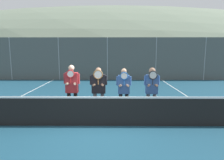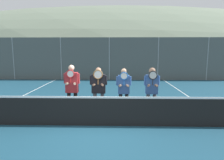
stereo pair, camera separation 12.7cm
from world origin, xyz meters
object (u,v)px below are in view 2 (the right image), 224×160
Objects in this scene: player_center_left at (99,87)px; player_rightmost at (152,88)px; car_far_left at (42,66)px; car_right_of_center at (203,67)px; player_center_right at (124,89)px; car_left_of_center at (93,66)px; car_center at (147,66)px; player_leftmost at (72,87)px.

player_rightmost is at bearing -2.53° from player_center_left.
player_center_left is 1.89m from player_rightmost.
car_far_left is at bearing 118.96° from player_center_left.
car_right_of_center is at bearing -1.54° from car_far_left.
car_left_of_center is at bearing 102.16° from player_center_right.
car_center is at bearing -3.90° from car_left_of_center.
car_center is at bearing -2.03° from car_far_left.
player_rightmost reaches higher than car_far_left.
car_far_left is at bearing 179.92° from car_left_of_center.
car_left_of_center is 4.91m from car_center.
player_center_left is 0.42× the size of car_right_of_center.
player_center_left is 0.39× the size of car_center.
player_center_right is 11.28m from car_center.
car_left_of_center is (-1.54, 11.34, -0.13)m from player_center_left.
player_leftmost is at bearing -65.04° from car_far_left.
player_leftmost reaches higher than car_far_left.
player_center_left reaches higher than car_right_of_center.
car_far_left is 1.03× the size of car_left_of_center.
player_leftmost reaches higher than player_center_right.
car_left_of_center is (-2.44, 11.34, -0.09)m from player_center_right.
player_rightmost is at bearing -4.72° from player_center_right.
player_leftmost is 0.41× the size of car_center.
player_leftmost reaches higher than car_left_of_center.
car_center is (4.28, 11.16, -0.18)m from player_leftmost.
player_rightmost is 0.42× the size of car_right_of_center.
player_leftmost is 1.06× the size of player_center_left.
player_rightmost is at bearing 1.48° from player_leftmost.
player_leftmost is 14.48m from car_right_of_center.
player_rightmost is at bearing -120.39° from car_right_of_center.
player_rightmost is (0.98, -0.08, 0.05)m from player_center_right.
player_rightmost is 14.05m from car_far_left.
player_leftmost is 0.45× the size of car_far_left.
car_far_left is 4.74m from car_left_of_center.
car_center is at bearing 179.39° from car_right_of_center.
car_center is at bearing 69.00° from player_leftmost.
car_center reaches higher than player_center_right.
car_far_left reaches higher than player_center_right.
player_center_right is 0.99m from player_rightmost.
player_center_left reaches higher than car_far_left.
car_left_of_center is (-0.62, 11.50, -0.18)m from player_leftmost.
car_left_of_center is at bearing 106.70° from player_rightmost.
car_left_of_center reaches higher than car_right_of_center.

